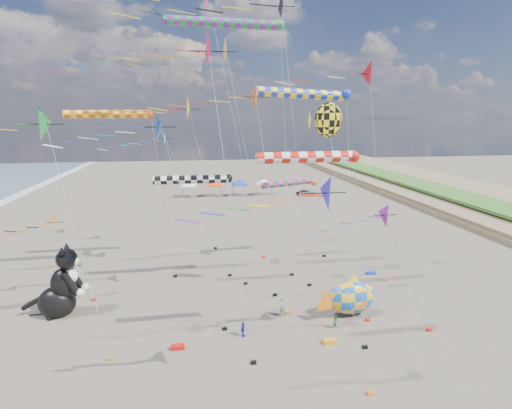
{
  "coord_description": "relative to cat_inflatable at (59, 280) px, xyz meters",
  "views": [
    {
      "loc": [
        -5.2,
        -18.26,
        15.26
      ],
      "look_at": [
        -0.34,
        12.0,
        8.6
      ],
      "focal_mm": 28.0,
      "sensor_mm": 36.0,
      "label": 1
    }
  ],
  "objects": [
    {
      "name": "delta_kite_10",
      "position": [
        24.66,
        2.23,
        15.92
      ],
      "size": [
        12.34,
        2.45,
        20.34
      ],
      "color": "red",
      "rests_on": "ground"
    },
    {
      "name": "delta_kite_7",
      "position": [
        7.58,
        14.37,
        9.78
      ],
      "size": [
        11.01,
        1.77,
        13.97
      ],
      "color": "#1795D1",
      "rests_on": "ground"
    },
    {
      "name": "windsock_3",
      "position": [
        10.82,
        3.52,
        7.09
      ],
      "size": [
        8.11,
        0.78,
        10.44
      ],
      "color": "black",
      "rests_on": "ground"
    },
    {
      "name": "delta_kite_4",
      "position": [
        -1.77,
        2.21,
        3.7
      ],
      "size": [
        7.92,
        1.53,
        7.79
      ],
      "color": "orange",
      "rests_on": "ground"
    },
    {
      "name": "kite_bag_0",
      "position": [
        9.18,
        -6.38,
        -2.76
      ],
      "size": [
        0.9,
        0.44,
        0.3
      ],
      "primitive_type": "cube",
      "color": "red",
      "rests_on": "ground"
    },
    {
      "name": "tent_row",
      "position": [
        17.25,
        47.11,
        0.24
      ],
      "size": [
        19.2,
        4.2,
        3.8
      ],
      "color": "white",
      "rests_on": "ground"
    },
    {
      "name": "angelfish_kite",
      "position": [
        20.83,
        -1.12,
        12.08
      ],
      "size": [
        3.74,
        3.02,
        16.43
      ],
      "color": "yellow",
      "rests_on": "ground"
    },
    {
      "name": "delta_kite_1",
      "position": [
        9.58,
        5.78,
        13.0
      ],
      "size": [
        12.28,
        2.63,
        17.47
      ],
      "color": "orange",
      "rests_on": "ground"
    },
    {
      "name": "delta_kite_6",
      "position": [
        16.81,
        -12.73,
        8.57
      ],
      "size": [
        9.01,
        1.92,
        12.79
      ],
      "color": "#1C1CD2",
      "rests_on": "ground"
    },
    {
      "name": "parked_car",
      "position": [
        32.82,
        45.11,
        -2.31
      ],
      "size": [
        3.71,
        1.99,
        1.2
      ],
      "primitive_type": "imported",
      "rotation": [
        0.0,
        0.0,
        1.74
      ],
      "color": "#26262D",
      "rests_on": "ground"
    },
    {
      "name": "kite_bag_2",
      "position": [
        19.52,
        -7.37,
        -2.76
      ],
      "size": [
        0.9,
        0.44,
        0.3
      ],
      "primitive_type": "cube",
      "color": "orange",
      "rests_on": "ground"
    },
    {
      "name": "delta_kite_2",
      "position": [
        8.59,
        -4.39,
        11.6
      ],
      "size": [
        10.01,
        2.23,
        15.9
      ],
      "color": "blue",
      "rests_on": "ground"
    },
    {
      "name": "cat_inflatable",
      "position": [
        0.0,
        0.0,
        0.0
      ],
      "size": [
        4.44,
        2.44,
        5.81
      ],
      "primitive_type": null,
      "rotation": [
        0.0,
        0.0,
        -0.07
      ],
      "color": "black",
      "rests_on": "ground"
    },
    {
      "name": "delta_kite_0",
      "position": [
        14.33,
        -2.63,
        13.61
      ],
      "size": [
        10.97,
        2.29,
        17.97
      ],
      "color": "#FF4E0C",
      "rests_on": "ground"
    },
    {
      "name": "fish_inflatable",
      "position": [
        22.41,
        -3.83,
        -1.37
      ],
      "size": [
        5.4,
        2.48,
        3.58
      ],
      "color": "blue",
      "rests_on": "ground"
    },
    {
      "name": "ground",
      "position": [
        15.75,
        -12.89,
        -2.91
      ],
      "size": [
        260.0,
        260.0,
        0.0
      ],
      "primitive_type": "plane",
      "color": "brown",
      "rests_on": "ground"
    },
    {
      "name": "delta_kite_8",
      "position": [
        16.27,
        2.24,
        20.73
      ],
      "size": [
        15.2,
        2.47,
        25.21
      ],
      "color": "black",
      "rests_on": "ground"
    },
    {
      "name": "person_adult",
      "position": [
        17.17,
        -3.0,
        -2.11
      ],
      "size": [
        0.69,
        0.67,
        1.59
      ],
      "primitive_type": "imported",
      "rotation": [
        0.0,
        0.0,
        0.73
      ],
      "color": "gray",
      "rests_on": "ground"
    },
    {
      "name": "windsock_4",
      "position": [
        3.79,
        6.32,
        12.61
      ],
      "size": [
        8.99,
        0.74,
        15.97
      ],
      "color": "#DD5012",
      "rests_on": "ground"
    },
    {
      "name": "windsock_1",
      "position": [
        19.62,
        0.19,
        14.13
      ],
      "size": [
        9.09,
        0.81,
        17.52
      ],
      "color": "#1532D6",
      "rests_on": "ground"
    },
    {
      "name": "windsock_2",
      "position": [
        17.59,
        -8.32,
        10.0
      ],
      "size": [
        7.63,
        0.71,
        13.35
      ],
      "color": "red",
      "rests_on": "ground"
    },
    {
      "name": "delta_kite_11",
      "position": [
        1.27,
        -7.0,
        11.83
      ],
      "size": [
        10.02,
        2.33,
        16.17
      ],
      "color": "#147D33",
      "rests_on": "ground"
    },
    {
      "name": "kite_bag_1",
      "position": [
        27.77,
        3.94,
        -2.76
      ],
      "size": [
        0.9,
        0.44,
        0.3
      ],
      "primitive_type": "cube",
      "color": "#1339C0",
      "rests_on": "ground"
    },
    {
      "name": "delta_kite_5",
      "position": [
        10.0,
        -8.84,
        15.79
      ],
      "size": [
        11.93,
        2.37,
        20.18
      ],
      "color": "red",
      "rests_on": "ground"
    },
    {
      "name": "windsock_0",
      "position": [
        20.85,
        9.68,
        5.54
      ],
      "size": [
        7.46,
        0.7,
        8.85
      ],
      "color": "#E24D0F",
      "rests_on": "ground"
    },
    {
      "name": "child_green",
      "position": [
        20.66,
        -5.52,
        -2.37
      ],
      "size": [
        0.58,
        0.49,
        1.07
      ],
      "primitive_type": "imported",
      "rotation": [
        0.0,
        0.0,
        0.17
      ],
      "color": "#258836",
      "rests_on": "ground"
    },
    {
      "name": "windsock_5",
      "position": [
        13.98,
        4.93,
        20.12
      ],
      "size": [
        11.5,
        0.86,
        23.53
      ],
      "color": "#198D3A",
      "rests_on": "ground"
    },
    {
      "name": "delta_kite_9",
      "position": [
        22.7,
        -6.96,
        5.94
      ],
      "size": [
        9.02,
        1.75,
        10.07
      ],
      "color": "purple",
      "rests_on": "ground"
    },
    {
      "name": "delta_kite_12",
      "position": [
        12.41,
        0.65,
        17.16
      ],
      "size": [
        11.3,
        2.33,
        21.51
      ],
      "color": "orange",
      "rests_on": "ground"
    },
    {
      "name": "child_blue",
      "position": [
        13.73,
        -5.51,
        -2.34
      ],
      "size": [
        0.55,
        0.72,
        1.13
      ],
      "primitive_type": "imported",
      "rotation": [
        0.0,
        0.0,
        1.09
      ],
      "color": "#1E219E",
      "rests_on": "ground"
    }
  ]
}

